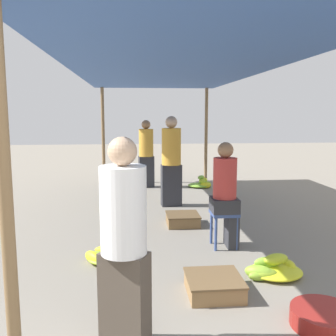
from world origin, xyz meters
name	(u,v)px	position (x,y,z in m)	size (l,w,h in m)	color
canopy_post_front_left	(6,208)	(-1.31, 0.30, 1.19)	(0.08, 0.08, 2.38)	olive
canopy_post_back_left	(103,136)	(-1.31, 7.63, 1.19)	(0.08, 0.08, 2.38)	olive
canopy_post_back_right	(206,135)	(1.31, 7.63, 1.19)	(0.08, 0.08, 2.38)	olive
canopy_tarp	(170,69)	(0.00, 3.96, 2.40)	(3.01, 7.73, 0.04)	#33569E
vendor_foreground	(124,241)	(-0.66, 0.75, 0.81)	(0.45, 0.45, 1.56)	#4C4238
stool	(224,219)	(0.59, 2.76, 0.37)	(0.34, 0.34, 0.47)	#384C84
vendor_seated	(226,192)	(0.61, 2.76, 0.72)	(0.35, 0.35, 1.37)	#2D2D33
basin_black	(325,318)	(0.95, 0.85, 0.07)	(0.55, 0.55, 0.15)	maroon
banana_pile_left_0	(105,256)	(-0.92, 2.37, 0.07)	(0.53, 0.42, 0.20)	#90BE32
banana_pile_left_1	(119,203)	(-0.85, 5.07, 0.07)	(0.59, 0.71, 0.25)	#B9CE2B
banana_pile_right_0	(272,270)	(0.88, 1.81, 0.07)	(0.66, 0.50, 0.24)	#89BB34
banana_pile_right_1	(201,184)	(1.03, 6.75, 0.09)	(0.55, 0.47, 0.29)	#91BE32
crate_near	(183,219)	(0.18, 3.77, 0.09)	(0.50, 0.50, 0.18)	brown
crate_mid	(214,285)	(0.18, 1.49, 0.09)	(0.53, 0.53, 0.17)	olive
shopper_walking_mid	(146,153)	(-0.26, 6.92, 0.82)	(0.38, 0.38, 1.58)	#2D2D33
shopper_walking_far	(171,160)	(0.14, 5.04, 0.87)	(0.39, 0.39, 1.68)	#2D2D33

